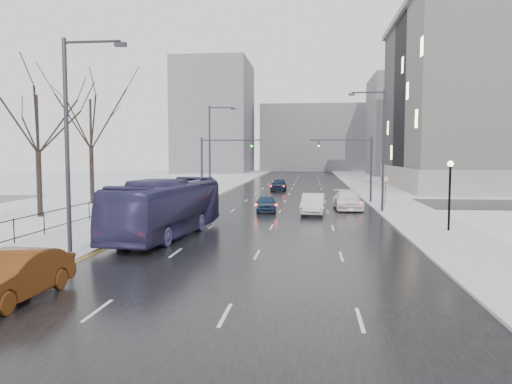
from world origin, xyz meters
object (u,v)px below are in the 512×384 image
(bus, at_px, (167,208))
(sedan_center_far, at_px, (279,185))
(tree_park_e, at_px, (93,204))
(streetlight_r_mid, at_px, (381,144))
(mast_signal_left, at_px, (212,161))
(streetlight_l_far, at_px, (212,147))
(mast_signal_right, at_px, (360,161))
(sedan_left_near, at_px, (13,276))
(tree_park_d, at_px, (40,218))
(streetlight_l_near, at_px, (72,137))
(sedan_right_near, at_px, (313,204))
(lamppost_r_mid, at_px, (450,185))
(sedan_right_far, at_px, (347,200))
(sedan_center_near, at_px, (266,203))
(no_uturn_sign, at_px, (385,182))

(bus, xyz_separation_m, sedan_center_far, (4.27, 35.95, -0.88))
(tree_park_e, bearing_deg, bus, -54.31)
(streetlight_r_mid, distance_m, mast_signal_left, 17.50)
(streetlight_l_far, distance_m, bus, 25.63)
(mast_signal_right, relative_size, mast_signal_left, 1.00)
(sedan_left_near, bearing_deg, tree_park_d, 120.96)
(streetlight_l_near, distance_m, sedan_right_near, 21.85)
(streetlight_r_mid, relative_size, streetlight_l_near, 1.00)
(lamppost_r_mid, bearing_deg, sedan_center_far, 110.99)
(tree_park_e, relative_size, sedan_right_near, 2.71)
(sedan_left_near, bearing_deg, bus, 87.36)
(mast_signal_right, height_order, sedan_left_near, mast_signal_right)
(streetlight_l_near, height_order, sedan_right_near, streetlight_l_near)
(lamppost_r_mid, distance_m, sedan_right_near, 11.90)
(streetlight_r_mid, bearing_deg, tree_park_e, 171.37)
(streetlight_r_mid, distance_m, bus, 19.64)
(tree_park_e, height_order, bus, tree_park_e)
(bus, relative_size, sedan_right_near, 2.42)
(mast_signal_left, height_order, sedan_center_far, mast_signal_left)
(sedan_right_far, height_order, sedan_center_far, sedan_right_far)
(lamppost_r_mid, distance_m, sedan_center_far, 35.11)
(streetlight_r_mid, height_order, sedan_center_near, streetlight_r_mid)
(sedan_left_near, height_order, sedan_right_far, sedan_left_near)
(mast_signal_right, height_order, sedan_right_near, mast_signal_right)
(tree_park_d, xyz_separation_m, mast_signal_right, (25.13, 14.00, 4.11))
(streetlight_l_far, relative_size, sedan_left_near, 2.03)
(streetlight_l_near, bearing_deg, tree_park_d, 124.53)
(streetlight_r_mid, bearing_deg, sedan_center_far, 113.16)
(no_uturn_sign, relative_size, bus, 0.22)
(sedan_right_near, bearing_deg, tree_park_e, 168.03)
(mast_signal_right, bearing_deg, no_uturn_sign, -64.89)
(no_uturn_sign, bearing_deg, bus, -131.10)
(tree_park_e, relative_size, mast_signal_left, 2.08)
(streetlight_l_near, height_order, no_uturn_sign, streetlight_l_near)
(streetlight_l_near, height_order, sedan_right_far, streetlight_l_near)
(sedan_left_near, height_order, sedan_center_far, sedan_left_near)
(sedan_left_near, bearing_deg, sedan_right_far, 68.88)
(no_uturn_sign, xyz_separation_m, sedan_right_far, (-3.47, -1.89, -1.46))
(tree_park_e, bearing_deg, tree_park_d, -87.71)
(tree_park_e, xyz_separation_m, sedan_left_near, (11.00, -30.28, 0.85))
(mast_signal_left, bearing_deg, no_uturn_sign, -13.60)
(sedan_left_near, distance_m, bus, 13.16)
(streetlight_l_far, relative_size, mast_signal_left, 1.54)
(streetlight_l_near, xyz_separation_m, sedan_right_far, (13.90, 22.11, -4.77))
(streetlight_r_mid, xyz_separation_m, streetlight_l_near, (-16.33, -20.00, 0.00))
(bus, xyz_separation_m, sedan_right_near, (8.58, 11.55, -0.86))
(tree_park_d, bearing_deg, sedan_right_near, 11.88)
(tree_park_d, distance_m, mast_signal_right, 29.05)
(lamppost_r_mid, distance_m, mast_signal_right, 18.41)
(streetlight_l_near, distance_m, lamppost_r_mid, 21.78)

